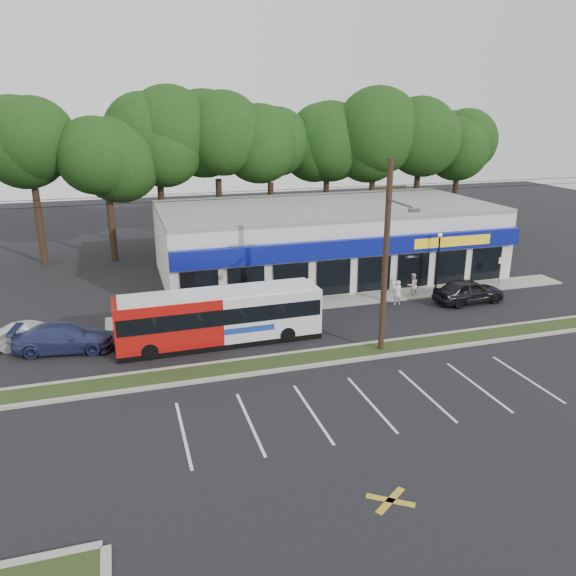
# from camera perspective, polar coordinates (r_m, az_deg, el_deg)

# --- Properties ---
(ground) EXTENTS (120.00, 120.00, 0.00)m
(ground) POSITION_cam_1_polar(r_m,az_deg,el_deg) (28.38, 4.77, -7.84)
(ground) COLOR black
(ground) RESTS_ON ground
(grass_strip) EXTENTS (40.00, 1.60, 0.12)m
(grass_strip) POSITION_cam_1_polar(r_m,az_deg,el_deg) (29.20, 4.05, -6.93)
(grass_strip) COLOR #283616
(grass_strip) RESTS_ON ground
(curb_south) EXTENTS (40.00, 0.25, 0.14)m
(curb_south) POSITION_cam_1_polar(r_m,az_deg,el_deg) (28.48, 4.66, -7.59)
(curb_south) COLOR #9E9E93
(curb_south) RESTS_ON ground
(curb_north) EXTENTS (40.00, 0.25, 0.14)m
(curb_north) POSITION_cam_1_polar(r_m,az_deg,el_deg) (29.92, 3.47, -6.27)
(curb_north) COLOR #9E9E93
(curb_north) RESTS_ON ground
(sidewalk) EXTENTS (32.00, 2.20, 0.10)m
(sidewalk) POSITION_cam_1_polar(r_m,az_deg,el_deg) (37.87, 6.80, -1.14)
(sidewalk) COLOR #9E9E93
(sidewalk) RESTS_ON ground
(strip_mall) EXTENTS (25.00, 12.55, 5.30)m
(strip_mall) POSITION_cam_1_polar(r_m,az_deg,el_deg) (43.50, 3.89, 5.00)
(strip_mall) COLOR beige
(strip_mall) RESTS_ON ground
(utility_pole) EXTENTS (50.00, 2.77, 10.00)m
(utility_pole) POSITION_cam_1_polar(r_m,az_deg,el_deg) (28.46, 9.68, 3.64)
(utility_pole) COLOR black
(utility_pole) RESTS_ON ground
(lamp_post) EXTENTS (0.30, 0.30, 4.25)m
(lamp_post) POSITION_cam_1_polar(r_m,az_deg,el_deg) (39.70, 15.03, 3.21)
(lamp_post) COLOR black
(lamp_post) RESTS_ON ground
(sign_post) EXTENTS (0.45, 0.10, 2.23)m
(sign_post) POSITION_cam_1_polar(r_m,az_deg,el_deg) (42.62, 20.80, 2.07)
(sign_post) COLOR #59595E
(sign_post) RESTS_ON ground
(tree_line) EXTENTS (46.76, 6.76, 11.83)m
(tree_line) POSITION_cam_1_polar(r_m,az_deg,el_deg) (51.70, -1.66, 13.52)
(tree_line) COLOR black
(tree_line) RESTS_ON ground
(metrobus) EXTENTS (11.08, 2.52, 2.97)m
(metrobus) POSITION_cam_1_polar(r_m,az_deg,el_deg) (30.52, -6.96, -2.82)
(metrobus) COLOR #B4110D
(metrobus) RESTS_ON ground
(car_dark) EXTENTS (4.81, 2.14, 1.61)m
(car_dark) POSITION_cam_1_polar(r_m,az_deg,el_deg) (38.73, 17.87, -0.29)
(car_dark) COLOR black
(car_dark) RESTS_ON ground
(car_silver) EXTENTS (3.96, 1.44, 1.30)m
(car_silver) POSITION_cam_1_polar(r_m,az_deg,el_deg) (33.15, -24.57, -4.39)
(car_silver) COLOR #B3B5BC
(car_silver) RESTS_ON ground
(car_blue) EXTENTS (5.37, 2.87, 1.48)m
(car_blue) POSITION_cam_1_polar(r_m,az_deg,el_deg) (31.88, -21.81, -4.72)
(car_blue) COLOR navy
(car_blue) RESTS_ON ground
(pedestrian_a) EXTENTS (0.63, 0.43, 1.66)m
(pedestrian_a) POSITION_cam_1_polar(r_m,az_deg,el_deg) (37.11, 11.04, -0.47)
(pedestrian_a) COLOR white
(pedestrian_a) RESTS_ON ground
(pedestrian_b) EXTENTS (0.86, 0.70, 1.64)m
(pedestrian_b) POSITION_cam_1_polar(r_m,az_deg,el_deg) (38.95, 12.54, 0.28)
(pedestrian_b) COLOR beige
(pedestrian_b) RESTS_ON ground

